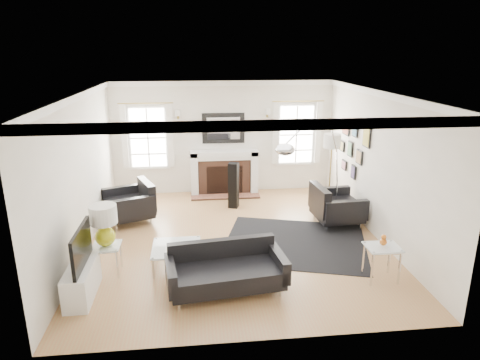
{
  "coord_description": "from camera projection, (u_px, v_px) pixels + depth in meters",
  "views": [
    {
      "loc": [
        -0.74,
        -7.52,
        3.54
      ],
      "look_at": [
        0.12,
        0.3,
        1.12
      ],
      "focal_mm": 32.0,
      "sensor_mm": 36.0,
      "label": 1
    }
  ],
  "objects": [
    {
      "name": "side_table_left",
      "position": [
        107.0,
        251.0,
        6.93
      ],
      "size": [
        0.45,
        0.45,
        0.5
      ],
      "color": "silver",
      "rests_on": "floor"
    },
    {
      "name": "mantel_mirror",
      "position": [
        223.0,
        128.0,
        10.58
      ],
      "size": [
        1.05,
        0.07,
        0.75
      ],
      "color": "black",
      "rests_on": "back_wall"
    },
    {
      "name": "window_left",
      "position": [
        148.0,
        137.0,
        10.44
      ],
      "size": [
        1.24,
        0.15,
        1.62
      ],
      "color": "white",
      "rests_on": "back_wall"
    },
    {
      "name": "area_rug",
      "position": [
        295.0,
        243.0,
        8.12
      ],
      "size": [
        3.11,
        2.82,
        0.01
      ],
      "primitive_type": "cube",
      "rotation": [
        0.0,
        0.0,
        -0.28
      ],
      "color": "black",
      "rests_on": "floor"
    },
    {
      "name": "front_wall",
      "position": [
        260.0,
        240.0,
        5.0
      ],
      "size": [
        5.5,
        0.04,
        2.8
      ],
      "primitive_type": "cube",
      "color": "beige",
      "rests_on": "floor"
    },
    {
      "name": "gallery_wall",
      "position": [
        353.0,
        145.0,
        9.32
      ],
      "size": [
        0.04,
        1.73,
        1.29
      ],
      "color": "black",
      "rests_on": "right_wall"
    },
    {
      "name": "back_wall",
      "position": [
        223.0,
        138.0,
        10.7
      ],
      "size": [
        5.5,
        0.04,
        2.8
      ],
      "primitive_type": "cube",
      "color": "beige",
      "rests_on": "floor"
    },
    {
      "name": "tv_unit",
      "position": [
        82.0,
        276.0,
        6.29
      ],
      "size": [
        0.35,
        1.0,
        1.09
      ],
      "color": "white",
      "rests_on": "floor"
    },
    {
      "name": "window_right",
      "position": [
        296.0,
        134.0,
        10.82
      ],
      "size": [
        1.24,
        0.15,
        1.62
      ],
      "color": "white",
      "rests_on": "back_wall"
    },
    {
      "name": "floor",
      "position": [
        235.0,
        240.0,
        8.26
      ],
      "size": [
        6.0,
        6.0,
        0.0
      ],
      "primitive_type": "plane",
      "color": "#AB7147",
      "rests_on": "ground"
    },
    {
      "name": "nesting_table",
      "position": [
        382.0,
        253.0,
        6.72
      ],
      "size": [
        0.52,
        0.44,
        0.58
      ],
      "color": "silver",
      "rests_on": "floor"
    },
    {
      "name": "orange_vase",
      "position": [
        383.0,
        241.0,
        6.66
      ],
      "size": [
        0.11,
        0.11,
        0.18
      ],
      "color": "#C76319",
      "rests_on": "nesting_table"
    },
    {
      "name": "fireplace",
      "position": [
        224.0,
        173.0,
        10.75
      ],
      "size": [
        1.7,
        0.69,
        1.11
      ],
      "color": "white",
      "rests_on": "floor"
    },
    {
      "name": "arc_floor_lamp",
      "position": [
        313.0,
        172.0,
        8.12
      ],
      "size": [
        1.69,
        1.56,
        2.39
      ],
      "color": "silver",
      "rests_on": "floor"
    },
    {
      "name": "gourd_lamp",
      "position": [
        104.0,
        223.0,
        6.78
      ],
      "size": [
        0.43,
        0.43,
        0.69
      ],
      "color": "gold",
      "rests_on": "side_table_left"
    },
    {
      "name": "coffee_table",
      "position": [
        177.0,
        249.0,
        7.16
      ],
      "size": [
        0.81,
        0.81,
        0.36
      ],
      "color": "silver",
      "rests_on": "floor"
    },
    {
      "name": "left_wall",
      "position": [
        81.0,
        175.0,
        7.56
      ],
      "size": [
        0.04,
        6.0,
        2.8
      ],
      "primitive_type": "cube",
      "color": "beige",
      "rests_on": "floor"
    },
    {
      "name": "sofa",
      "position": [
        225.0,
        270.0,
        6.49
      ],
      "size": [
        1.86,
        1.03,
        0.58
      ],
      "color": "black",
      "rests_on": "floor"
    },
    {
      "name": "armchair_left",
      "position": [
        132.0,
        204.0,
        9.07
      ],
      "size": [
        1.22,
        1.29,
        0.69
      ],
      "color": "black",
      "rests_on": "floor"
    },
    {
      "name": "right_wall",
      "position": [
        379.0,
        166.0,
        8.13
      ],
      "size": [
        0.04,
        6.0,
        2.8
      ],
      "primitive_type": "cube",
      "color": "beige",
      "rests_on": "floor"
    },
    {
      "name": "stick_floor_lamp",
      "position": [
        332.0,
        145.0,
        9.14
      ],
      "size": [
        0.36,
        0.36,
        1.8
      ],
      "color": "#A78A3A",
      "rests_on": "floor"
    },
    {
      "name": "crown_molding",
      "position": [
        235.0,
        96.0,
        7.45
      ],
      "size": [
        5.5,
        6.0,
        0.12
      ],
      "primitive_type": "cube",
      "color": "white",
      "rests_on": "back_wall"
    },
    {
      "name": "armchair_right",
      "position": [
        334.0,
        206.0,
        8.9
      ],
      "size": [
        1.0,
        1.1,
        0.7
      ],
      "color": "black",
      "rests_on": "floor"
    },
    {
      "name": "speaker_tower",
      "position": [
        234.0,
        185.0,
        9.81
      ],
      "size": [
        0.27,
        0.27,
        1.06
      ],
      "primitive_type": "cube",
      "rotation": [
        0.0,
        0.0,
        -0.36
      ],
      "color": "black",
      "rests_on": "floor"
    },
    {
      "name": "ceiling",
      "position": [
        235.0,
        93.0,
        7.43
      ],
      "size": [
        5.5,
        6.0,
        0.02
      ],
      "primitive_type": "cube",
      "color": "white",
      "rests_on": "back_wall"
    }
  ]
}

